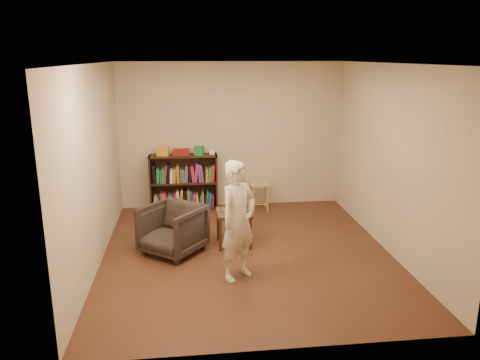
{
  "coord_description": "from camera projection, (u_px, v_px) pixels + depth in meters",
  "views": [
    {
      "loc": [
        -0.8,
        -6.05,
        2.7
      ],
      "look_at": [
        -0.06,
        0.35,
        0.98
      ],
      "focal_mm": 35.0,
      "sensor_mm": 36.0,
      "label": 1
    }
  ],
  "objects": [
    {
      "name": "box_white",
      "position": [
        212.0,
        152.0,
        8.31
      ],
      "size": [
        0.1,
        0.1,
        0.07
      ],
      "primitive_type": "cube",
      "rotation": [
        0.0,
        0.0,
        -0.11
      ],
      "color": "white",
      "rests_on": "bookshelf"
    },
    {
      "name": "bookshelf",
      "position": [
        184.0,
        185.0,
        8.4
      ],
      "size": [
        1.2,
        0.3,
        1.0
      ],
      "color": "black",
      "rests_on": "floor"
    },
    {
      "name": "wall_back",
      "position": [
        231.0,
        136.0,
        8.42
      ],
      "size": [
        4.0,
        0.0,
        4.0
      ],
      "primitive_type": "plane",
      "rotation": [
        1.57,
        0.0,
        0.0
      ],
      "color": "beige",
      "rests_on": "floor"
    },
    {
      "name": "wall_right",
      "position": [
        390.0,
        160.0,
        6.48
      ],
      "size": [
        0.0,
        4.5,
        4.5
      ],
      "primitive_type": "plane",
      "rotation": [
        1.57,
        0.0,
        -1.57
      ],
      "color": "beige",
      "rests_on": "floor"
    },
    {
      "name": "wall_left",
      "position": [
        94.0,
        167.0,
        6.04
      ],
      "size": [
        0.0,
        4.5,
        4.5
      ],
      "primitive_type": "plane",
      "rotation": [
        1.57,
        0.0,
        1.57
      ],
      "color": "beige",
      "rests_on": "floor"
    },
    {
      "name": "red_cloth",
      "position": [
        181.0,
        152.0,
        8.24
      ],
      "size": [
        0.29,
        0.21,
        0.1
      ],
      "primitive_type": "cube",
      "rotation": [
        0.0,
        0.0,
        0.0
      ],
      "color": "maroon",
      "rests_on": "bookshelf"
    },
    {
      "name": "armchair",
      "position": [
        172.0,
        229.0,
        6.53
      ],
      "size": [
        1.06,
        1.06,
        0.7
      ],
      "primitive_type": "imported",
      "rotation": [
        0.0,
        0.0,
        -0.68
      ],
      "color": "#312721",
      "rests_on": "floor"
    },
    {
      "name": "box_green",
      "position": [
        199.0,
        151.0,
        8.22
      ],
      "size": [
        0.18,
        0.18,
        0.15
      ],
      "primitive_type": "cube",
      "rotation": [
        0.0,
        0.0,
        -0.24
      ],
      "color": "#207839",
      "rests_on": "bookshelf"
    },
    {
      "name": "stool",
      "position": [
        259.0,
        188.0,
        8.37
      ],
      "size": [
        0.34,
        0.34,
        0.5
      ],
      "color": "#A98952",
      "rests_on": "floor"
    },
    {
      "name": "floor",
      "position": [
        247.0,
        253.0,
        6.6
      ],
      "size": [
        4.5,
        4.5,
        0.0
      ],
      "primitive_type": "plane",
      "color": "#4A2817",
      "rests_on": "ground"
    },
    {
      "name": "person",
      "position": [
        238.0,
        221.0,
        5.7
      ],
      "size": [
        0.65,
        0.62,
        1.5
      ],
      "primitive_type": "imported",
      "rotation": [
        0.0,
        0.0,
        0.69
      ],
      "color": "beige",
      "rests_on": "floor"
    },
    {
      "name": "side_table",
      "position": [
        234.0,
        217.0,
        6.8
      ],
      "size": [
        0.5,
        0.5,
        0.51
      ],
      "color": "black",
      "rests_on": "floor"
    },
    {
      "name": "laptop",
      "position": [
        236.0,
        208.0,
        6.76
      ],
      "size": [
        0.35,
        0.38,
        0.23
      ],
      "rotation": [
        0.0,
        0.0,
        -1.07
      ],
      "color": "silver",
      "rests_on": "side_table"
    },
    {
      "name": "box_yellow",
      "position": [
        163.0,
        151.0,
        8.16
      ],
      "size": [
        0.23,
        0.19,
        0.16
      ],
      "primitive_type": "cube",
      "rotation": [
        0.0,
        0.0,
        -0.23
      ],
      "color": "orange",
      "rests_on": "bookshelf"
    },
    {
      "name": "ceiling",
      "position": [
        248.0,
        63.0,
        5.93
      ],
      "size": [
        4.5,
        4.5,
        0.0
      ],
      "primitive_type": "plane",
      "color": "silver",
      "rests_on": "wall_back"
    }
  ]
}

